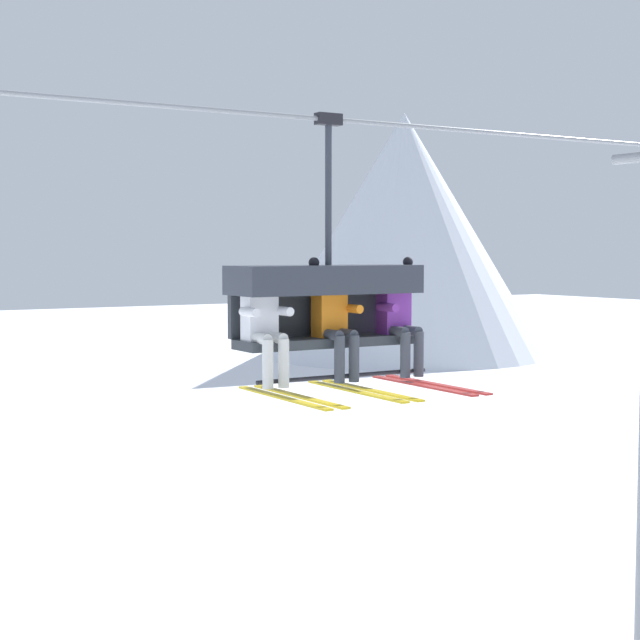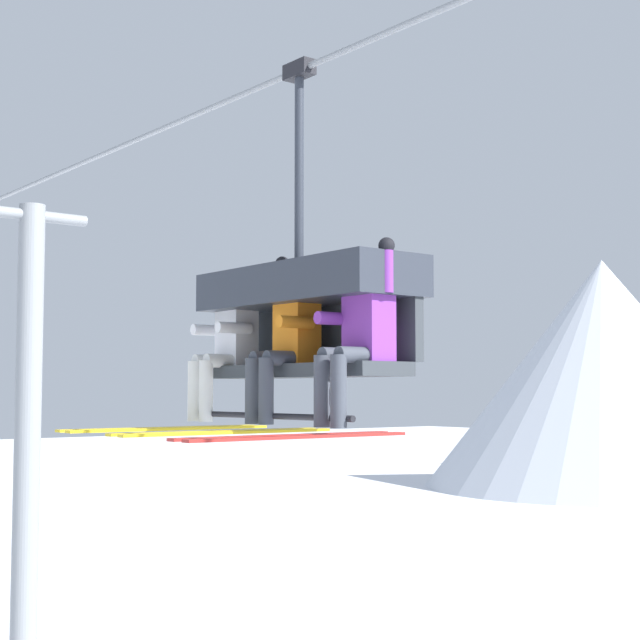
{
  "view_description": "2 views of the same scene",
  "coord_description": "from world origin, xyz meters",
  "px_view_note": "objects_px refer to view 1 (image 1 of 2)",
  "views": [
    {
      "loc": [
        -4.13,
        -9.53,
        6.44
      ],
      "look_at": [
        1.13,
        -0.8,
        5.73
      ],
      "focal_mm": 55.0,
      "sensor_mm": 36.0,
      "label": 1
    },
    {
      "loc": [
        7.11,
        -5.22,
        5.35
      ],
      "look_at": [
        1.48,
        -0.8,
        5.87
      ],
      "focal_mm": 55.0,
      "sensor_mm": 36.0,
      "label": 2
    }
  ],
  "objects_px": {
    "chairlift_chair": "(325,292)",
    "skier_white": "(265,325)",
    "skier_purple": "(400,317)",
    "skier_orange": "(335,320)"
  },
  "relations": [
    {
      "from": "skier_orange",
      "to": "skier_purple",
      "type": "bearing_deg",
      "value": 0.0
    },
    {
      "from": "skier_orange",
      "to": "skier_purple",
      "type": "distance_m",
      "value": 0.83
    },
    {
      "from": "skier_white",
      "to": "skier_orange",
      "type": "xyz_separation_m",
      "value": [
        0.82,
        0.01,
        0.02
      ]
    },
    {
      "from": "chairlift_chair",
      "to": "skier_white",
      "type": "bearing_deg",
      "value": -164.99
    },
    {
      "from": "chairlift_chair",
      "to": "skier_purple",
      "type": "bearing_deg",
      "value": -14.51
    },
    {
      "from": "skier_white",
      "to": "skier_orange",
      "type": "relative_size",
      "value": 1.0
    },
    {
      "from": "skier_purple",
      "to": "chairlift_chair",
      "type": "bearing_deg",
      "value": 165.49
    },
    {
      "from": "chairlift_chair",
      "to": "skier_orange",
      "type": "distance_m",
      "value": 0.35
    },
    {
      "from": "skier_purple",
      "to": "skier_white",
      "type": "bearing_deg",
      "value": -179.76
    },
    {
      "from": "chairlift_chair",
      "to": "skier_white",
      "type": "height_order",
      "value": "chairlift_chair"
    }
  ]
}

